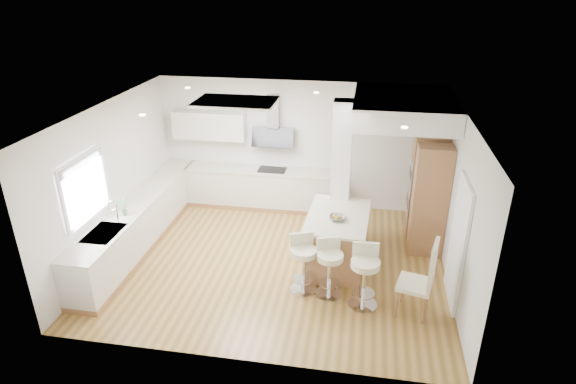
% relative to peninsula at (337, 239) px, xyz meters
% --- Properties ---
extents(ground, '(6.00, 6.00, 0.00)m').
position_rel_peninsula_xyz_m(ground, '(-1.08, -0.15, -0.49)').
color(ground, '#A67D3D').
rests_on(ground, ground).
extents(ceiling, '(6.00, 5.00, 0.02)m').
position_rel_peninsula_xyz_m(ceiling, '(-1.08, -0.15, -0.49)').
color(ceiling, white).
rests_on(ceiling, ground).
extents(wall_back, '(6.00, 0.04, 2.80)m').
position_rel_peninsula_xyz_m(wall_back, '(-1.08, 2.35, 0.91)').
color(wall_back, silver).
rests_on(wall_back, ground).
extents(wall_left, '(0.04, 5.00, 2.80)m').
position_rel_peninsula_xyz_m(wall_left, '(-4.08, -0.15, 0.91)').
color(wall_left, silver).
rests_on(wall_left, ground).
extents(wall_right, '(0.04, 5.00, 2.80)m').
position_rel_peninsula_xyz_m(wall_right, '(1.92, -0.15, 0.91)').
color(wall_right, silver).
rests_on(wall_right, ground).
extents(skylight, '(4.10, 2.10, 0.06)m').
position_rel_peninsula_xyz_m(skylight, '(-1.87, 0.45, 2.28)').
color(skylight, white).
rests_on(skylight, ground).
extents(window_left, '(0.06, 1.28, 1.07)m').
position_rel_peninsula_xyz_m(window_left, '(-4.04, -1.05, 1.21)').
color(window_left, silver).
rests_on(window_left, ground).
extents(doorway_right, '(0.05, 1.00, 2.10)m').
position_rel_peninsula_xyz_m(doorway_right, '(1.89, -0.75, 0.51)').
color(doorway_right, '#464037').
rests_on(doorway_right, ground).
extents(counter_left, '(0.63, 4.50, 1.35)m').
position_rel_peninsula_xyz_m(counter_left, '(-3.78, 0.08, -0.03)').
color(counter_left, '#A57246').
rests_on(counter_left, ground).
extents(counter_back, '(3.62, 0.63, 2.50)m').
position_rel_peninsula_xyz_m(counter_back, '(-2.00, 2.07, 0.21)').
color(counter_back, '#A57246').
rests_on(counter_back, ground).
extents(pillar, '(0.35, 0.35, 2.80)m').
position_rel_peninsula_xyz_m(pillar, '(-0.03, 0.80, 0.91)').
color(pillar, white).
rests_on(pillar, ground).
extents(soffit, '(1.78, 2.20, 0.40)m').
position_rel_peninsula_xyz_m(soffit, '(1.02, 1.25, 2.11)').
color(soffit, white).
rests_on(soffit, ground).
extents(oven_column, '(0.63, 1.21, 2.10)m').
position_rel_peninsula_xyz_m(oven_column, '(1.60, 1.08, 0.56)').
color(oven_column, '#A57246').
rests_on(oven_column, ground).
extents(peninsula, '(1.12, 1.63, 1.04)m').
position_rel_peninsula_xyz_m(peninsula, '(0.00, 0.00, 0.00)').
color(peninsula, '#A57246').
rests_on(peninsula, ground).
extents(bar_stool_a, '(0.58, 0.58, 1.00)m').
position_rel_peninsula_xyz_m(bar_stool_a, '(-0.48, -0.92, 0.07)').
color(bar_stool_a, silver).
rests_on(bar_stool_a, ground).
extents(bar_stool_b, '(0.55, 0.55, 0.98)m').
position_rel_peninsula_xyz_m(bar_stool_b, '(-0.05, -0.96, 0.07)').
color(bar_stool_b, silver).
rests_on(bar_stool_b, ground).
extents(bar_stool_c, '(0.50, 0.50, 1.05)m').
position_rel_peninsula_xyz_m(bar_stool_c, '(0.51, -1.15, 0.10)').
color(bar_stool_c, silver).
rests_on(bar_stool_c, ground).
extents(dining_chair, '(0.60, 0.60, 1.29)m').
position_rel_peninsula_xyz_m(dining_chair, '(1.37, -1.26, 0.20)').
color(dining_chair, beige).
rests_on(dining_chair, ground).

